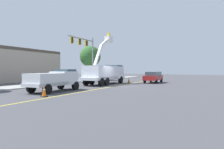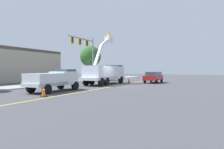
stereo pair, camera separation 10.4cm
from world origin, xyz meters
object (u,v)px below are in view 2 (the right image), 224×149
service_pickup_truck (54,79)px  traffic_cone_mid_front (129,80)px  traffic_cone_leading (44,91)px  passing_minivan (154,76)px  utility_bucket_truck (105,73)px  traffic_signal_mast (86,49)px

service_pickup_truck → traffic_cone_mid_front: 13.95m
traffic_cone_leading → traffic_cone_mid_front: traffic_cone_leading is taller
service_pickup_truck → passing_minivan: bearing=-8.1°
utility_bucket_truck → traffic_cone_leading: utility_bucket_truck is taller
service_pickup_truck → traffic_cone_leading: service_pickup_truck is taller
utility_bucket_truck → service_pickup_truck: 9.69m
service_pickup_truck → traffic_cone_mid_front: bearing=2.4°
passing_minivan → traffic_signal_mast: size_ratio=0.67×
service_pickup_truck → passing_minivan: 16.53m
utility_bucket_truck → passing_minivan: utility_bucket_truck is taller
utility_bucket_truck → traffic_cone_leading: (-12.16, -4.00, -1.19)m
traffic_cone_leading → traffic_cone_mid_front: (16.56, 2.91, -0.00)m
utility_bucket_truck → traffic_cone_mid_front: utility_bucket_truck is taller
passing_minivan → traffic_cone_mid_front: size_ratio=5.90×
traffic_cone_leading → traffic_cone_mid_front: 16.81m
utility_bucket_truck → traffic_signal_mast: traffic_signal_mast is taller
passing_minivan → traffic_signal_mast: bearing=114.8°
traffic_cone_leading → traffic_cone_mid_front: bearing=10.0°
traffic_cone_mid_front → traffic_signal_mast: bearing=107.0°
service_pickup_truck → traffic_cone_mid_front: service_pickup_truck is taller
utility_bucket_truck → passing_minivan: size_ratio=1.68×
utility_bucket_truck → passing_minivan: bearing=-30.4°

